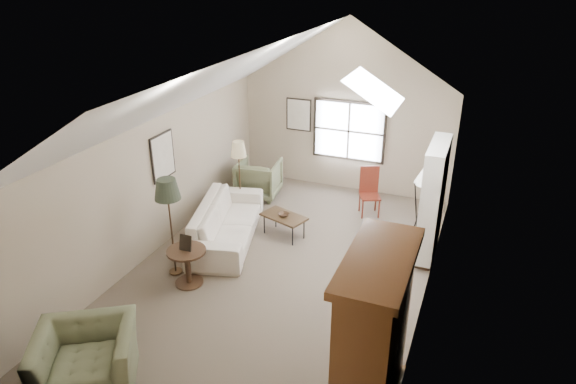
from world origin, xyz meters
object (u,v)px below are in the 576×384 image
at_px(sofa, 227,222).
at_px(armchair_far, 259,178).
at_px(side_chair, 370,192).
at_px(armoire, 373,338).
at_px(armchair_near, 87,359).
at_px(coffee_table, 284,226).
at_px(side_table, 188,267).

xyz_separation_m(sofa, armchair_far, (-0.27, 2.09, 0.05)).
height_order(sofa, side_chair, side_chair).
relative_size(armchair_far, side_chair, 0.90).
relative_size(armoire, sofa, 0.83).
height_order(armoire, armchair_near, armoire).
xyz_separation_m(sofa, coffee_table, (1.00, 0.53, -0.16)).
distance_m(sofa, side_table, 1.60).
bearing_deg(armoire, sofa, 139.28).
bearing_deg(armoire, side_chair, 103.40).
relative_size(armchair_near, armchair_far, 1.29).
bearing_deg(side_chair, armchair_near, -134.61).
height_order(armchair_far, coffee_table, armchair_far).
distance_m(armoire, armchair_near, 3.69).
relative_size(armoire, armchair_near, 1.78).
distance_m(armchair_near, armchair_far, 6.14).
bearing_deg(armchair_near, armoire, -16.52).
relative_size(sofa, side_table, 3.99).
relative_size(sofa, armchair_far, 2.77).
bearing_deg(armchair_near, side_chair, 38.15).
height_order(armoire, sofa, armoire).
distance_m(coffee_table, side_table, 2.32).
relative_size(armoire, side_table, 3.32).
bearing_deg(sofa, armoire, -146.12).
height_order(armoire, side_chair, armoire).
height_order(sofa, coffee_table, sofa).
bearing_deg(armchair_near, armchair_far, 61.88).
height_order(armchair_near, coffee_table, armchair_near).
xyz_separation_m(coffee_table, side_table, (-0.90, -2.13, 0.10)).
height_order(coffee_table, side_table, side_table).
xyz_separation_m(armoire, armchair_far, (-3.87, 5.19, -0.67)).
xyz_separation_m(armoire, side_table, (-3.50, 1.50, -0.77)).
xyz_separation_m(coffee_table, side_chair, (1.36, 1.55, 0.31)).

